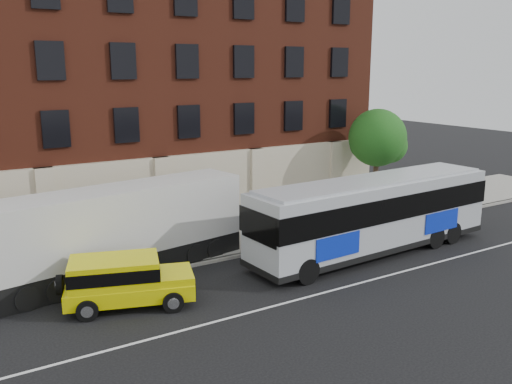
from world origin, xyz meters
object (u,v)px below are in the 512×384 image
shipping_container (118,232)px  sign_pole (10,266)px  city_bus (374,212)px  street_tree (378,140)px  yellow_suv (123,279)px

shipping_container → sign_pole: bearing=-171.6°
sign_pole → city_bus: city_bus is taller
street_tree → yellow_suv: 19.75m
city_bus → yellow_suv: size_ratio=2.65×
sign_pole → street_tree: (22.04, 3.34, 2.96)m
street_tree → city_bus: (-6.23, -6.35, -2.37)m
street_tree → shipping_container: (-17.60, -2.68, -2.50)m
sign_pole → shipping_container: 4.51m
yellow_suv → shipping_container: shipping_container is taller
sign_pole → shipping_container: shipping_container is taller
sign_pole → shipping_container: (4.44, 0.66, 0.46)m
sign_pole → city_bus: size_ratio=0.18×
street_tree → yellow_suv: size_ratio=1.21×
city_bus → street_tree: bearing=45.6°
city_bus → sign_pole: bearing=169.2°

